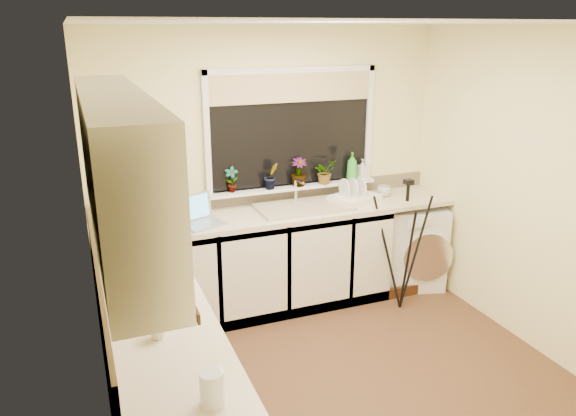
{
  "coord_description": "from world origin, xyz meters",
  "views": [
    {
      "loc": [
        -1.62,
        -3.07,
        2.42
      ],
      "look_at": [
        -0.2,
        0.55,
        1.15
      ],
      "focal_mm": 34.45,
      "sensor_mm": 36.0,
      "label": 1
    }
  ],
  "objects": [
    {
      "name": "kettle",
      "position": [
        -1.21,
        0.12,
        1.0
      ],
      "size": [
        0.15,
        0.15,
        0.2
      ],
      "primitive_type": "cylinder",
      "color": "silver",
      "rests_on": "worktop_left"
    },
    {
      "name": "base_cabinet_back",
      "position": [
        -0.33,
        1.2,
        0.43
      ],
      "size": [
        2.55,
        0.6,
        0.86
      ],
      "primitive_type": "cube",
      "color": "silver",
      "rests_on": "floor"
    },
    {
      "name": "microwave",
      "position": [
        -1.3,
        0.76,
        1.06
      ],
      "size": [
        0.55,
        0.66,
        0.32
      ],
      "primitive_type": "imported",
      "rotation": [
        0.0,
        0.0,
        1.24
      ],
      "color": "white",
      "rests_on": "worktop_left"
    },
    {
      "name": "window_blind",
      "position": [
        0.2,
        1.46,
        1.92
      ],
      "size": [
        1.5,
        0.02,
        0.25
      ],
      "primitive_type": "cube",
      "color": "tan",
      "rests_on": "wall_back"
    },
    {
      "name": "floor",
      "position": [
        0.0,
        0.0,
        0.0
      ],
      "size": [
        3.2,
        3.2,
        0.0
      ],
      "primitive_type": "plane",
      "color": "brown",
      "rests_on": "ground"
    },
    {
      "name": "soap_bottle_clear",
      "position": [
        0.91,
        1.43,
        1.14
      ],
      "size": [
        0.09,
        0.09,
        0.19
      ],
      "primitive_type": "imported",
      "rotation": [
        0.0,
        0.0,
        0.09
      ],
      "color": "#999999",
      "rests_on": "windowsill"
    },
    {
      "name": "splashback_left",
      "position": [
        -1.59,
        -0.3,
        1.12
      ],
      "size": [
        0.02,
        2.4,
        0.45
      ],
      "primitive_type": "cube",
      "color": "beige",
      "rests_on": "wall_left"
    },
    {
      "name": "ceiling",
      "position": [
        0.0,
        0.0,
        2.45
      ],
      "size": [
        3.2,
        3.2,
        0.0
      ],
      "primitive_type": "plane",
      "rotation": [
        3.14,
        0.0,
        0.0
      ],
      "color": "white",
      "rests_on": "ground"
    },
    {
      "name": "tripod",
      "position": [
        0.97,
        0.75,
        0.6
      ],
      "size": [
        0.69,
        0.69,
        1.2
      ],
      "primitive_type": null,
      "rotation": [
        0.0,
        0.0,
        0.18
      ],
      "color": "black",
      "rests_on": "floor"
    },
    {
      "name": "base_cabinet_left",
      "position": [
        -1.3,
        -0.3,
        0.43
      ],
      "size": [
        0.54,
        2.4,
        0.86
      ],
      "primitive_type": "cube",
      "color": "silver",
      "rests_on": "floor"
    },
    {
      "name": "laptop",
      "position": [
        -0.74,
        1.14,
        0.96
      ],
      "size": [
        0.39,
        0.36,
        0.24
      ],
      "rotation": [
        0.0,
        0.0,
        0.36
      ],
      "color": "#98999F",
      "rests_on": "worktop_back"
    },
    {
      "name": "cup_left",
      "position": [
        -1.33,
        -0.5,
        0.95
      ],
      "size": [
        0.11,
        0.11,
        0.09
      ],
      "primitive_type": "imported",
      "rotation": [
        0.0,
        0.0,
        -0.13
      ],
      "color": "beige",
      "rests_on": "worktop_left"
    },
    {
      "name": "plant_b",
      "position": [
        -0.03,
        1.4,
        1.17
      ],
      "size": [
        0.15,
        0.13,
        0.24
      ],
      "primitive_type": "imported",
      "rotation": [
        0.0,
        0.0,
        0.23
      ],
      "color": "#999999",
      "rests_on": "windowsill"
    },
    {
      "name": "soap_bottle_green",
      "position": [
        0.79,
        1.42,
        1.18
      ],
      "size": [
        0.13,
        0.13,
        0.26
      ],
      "primitive_type": "imported",
      "rotation": [
        0.0,
        0.0,
        -0.34
      ],
      "color": "green",
      "rests_on": "windowsill"
    },
    {
      "name": "plant_c",
      "position": [
        0.24,
        1.41,
        1.18
      ],
      "size": [
        0.16,
        0.16,
        0.26
      ],
      "primitive_type": "imported",
      "rotation": [
        0.0,
        0.0,
        -0.15
      ],
      "color": "#999999",
      "rests_on": "windowsill"
    },
    {
      "name": "worktop_left",
      "position": [
        -1.3,
        -0.3,
        0.88
      ],
      "size": [
        0.6,
        2.4,
        0.04
      ],
      "primitive_type": "cube",
      "color": "beige",
      "rests_on": "base_cabinet_left"
    },
    {
      "name": "glass_jug",
      "position": [
        -1.2,
        -1.11,
        0.98
      ],
      "size": [
        0.11,
        0.11,
        0.16
      ],
      "primitive_type": "cylinder",
      "color": "white",
      "rests_on": "worktop_left"
    },
    {
      "name": "upper_cabinet",
      "position": [
        -1.44,
        -0.45,
        1.8
      ],
      "size": [
        0.28,
        1.9,
        0.7
      ],
      "primitive_type": "cube",
      "color": "silver",
      "rests_on": "wall_left"
    },
    {
      "name": "steel_jar",
      "position": [
        -1.36,
        -0.32,
        0.96
      ],
      "size": [
        0.09,
        0.09,
        0.12
      ],
      "primitive_type": "cylinder",
      "color": "white",
      "rests_on": "worktop_left"
    },
    {
      "name": "wall_left",
      "position": [
        -1.6,
        0.0,
        1.23
      ],
      "size": [
        0.0,
        3.0,
        3.0
      ],
      "primitive_type": "plane",
      "rotation": [
        1.57,
        0.0,
        1.57
      ],
      "color": "#FAEEA7",
      "rests_on": "ground"
    },
    {
      "name": "wall_front",
      "position": [
        0.0,
        -1.5,
        1.23
      ],
      "size": [
        3.2,
        0.0,
        3.2
      ],
      "primitive_type": "plane",
      "rotation": [
        -1.57,
        0.0,
        0.0
      ],
      "color": "#FAEEA7",
      "rests_on": "ground"
    },
    {
      "name": "worktop_back",
      "position": [
        0.0,
        1.2,
        0.88
      ],
      "size": [
        3.2,
        0.6,
        0.04
      ],
      "primitive_type": "cube",
      "color": "beige",
      "rests_on": "base_cabinet_back"
    },
    {
      "name": "plant_d",
      "position": [
        0.49,
        1.4,
        1.16
      ],
      "size": [
        0.25,
        0.24,
        0.22
      ],
      "primitive_type": "imported",
      "rotation": [
        0.0,
        0.0,
        0.43
      ],
      "color": "#999999",
      "rests_on": "windowsill"
    },
    {
      "name": "cup_back",
      "position": [
        1.05,
        1.26,
        0.95
      ],
      "size": [
        0.16,
        0.16,
        0.1
      ],
      "primitive_type": "imported",
      "rotation": [
        0.0,
        0.0,
        0.28
      ],
      "color": "beige",
      "rests_on": "worktop_back"
    },
    {
      "name": "wall_right",
      "position": [
        1.6,
        0.0,
        1.23
      ],
      "size": [
        0.0,
        3.0,
        3.0
      ],
      "primitive_type": "plane",
      "rotation": [
        1.57,
        0.0,
        -1.57
      ],
      "color": "#FAEEA7",
      "rests_on": "ground"
    },
    {
      "name": "sink",
      "position": [
        0.2,
        1.2,
        0.91
      ],
      "size": [
        0.82,
        0.46,
        0.03
      ],
      "primitive_type": "cube",
      "color": "tan",
      "rests_on": "worktop_back"
    },
    {
      "name": "plant_a",
      "position": [
        -0.38,
        1.43,
        1.16
      ],
      "size": [
        0.14,
        0.12,
        0.23
      ],
      "primitive_type": "imported",
      "rotation": [
        0.0,
        0.0,
        -0.43
      ],
      "color": "#999999",
      "rests_on": "windowsill"
    },
    {
      "name": "windowsill",
      "position": [
        0.2,
        1.43,
        1.04
      ],
      "size": [
        1.6,
        0.14,
        0.03
      ],
      "primitive_type": "cube",
      "color": "white",
      "rests_on": "wall_back"
    },
    {
      "name": "splashback_back",
      "position": [
        0.0,
        1.49,
        0.97
      ],
      "size": [
        3.2,
        0.02,
        0.14
      ],
      "primitive_type": "cube",
      "color": "beige",
      "rests_on": "wall_back"
    },
    {
      "name": "dish_rack",
      "position": [
        0.71,
        1.21,
        0.93
      ],
      "size": [
        0.5,
        0.43,
        0.06
      ],
      "primitive_type": "cube",
      "rotation": [
        0.0,
        0.0,
        0.34
      ],
      "color": "white",
      "rests_on": "worktop_back"
    },
    {
      "name": "faucet",
      "position": [
        0.2,
        1.38,
        1.02
      ],
      "size": [
        0.03,
        0.03,
        0.24
      ],
      "primitive_type": "cylinder",
      "color": "silver",
      "rests_on": "worktop_back"
    },
    {
      "name": "window_glass",
      "position": [
        0.2,
        1.49,
        1.55
      ],
      "size": [
        1.5,
        0.02,
        1.0
      ],
      "primitive_type": "cube",
      "color": "black",
      "rests_on": "wall_back"
    },
    {
      "name": "washing_machine",
      "position": [
        1.33,
        1.17,
        0.4
      ],
      "size": [
        0.7,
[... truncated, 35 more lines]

